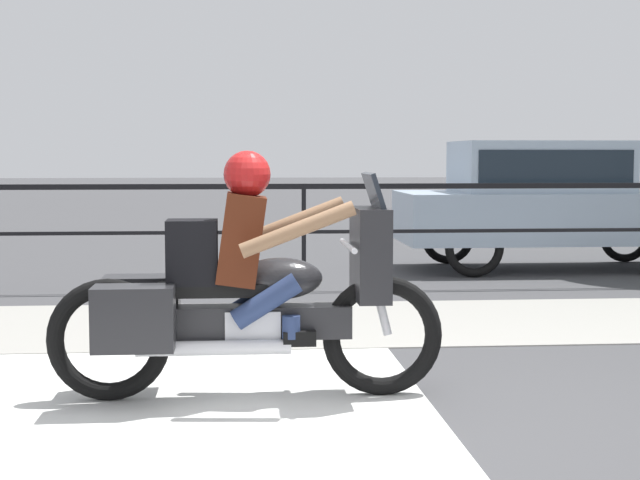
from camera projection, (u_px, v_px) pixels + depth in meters
The scene contains 6 objects.
ground_plane at pixel (371, 428), 5.44m from camera, with size 120.00×120.00×0.00m, color #424244.
sidewalk_band at pixel (320, 323), 8.82m from camera, with size 44.00×2.40×0.01m, color #99968E.
crosswalk_band at pixel (155, 443), 5.15m from camera, with size 3.21×6.00×0.01m, color silver.
fence_railing at pixel (304, 207), 10.89m from camera, with size 36.00×0.05×1.19m.
motorcycle at pixel (242, 290), 6.06m from camera, with size 2.46×0.76×1.54m.
parked_car at pixel (549, 197), 12.90m from camera, with size 4.11×1.67×1.69m.
Camera 1 is at (-0.73, -5.29, 1.51)m, focal length 55.00 mm.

